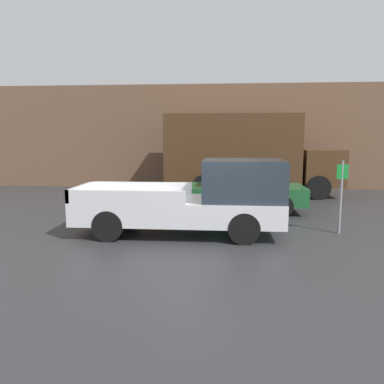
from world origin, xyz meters
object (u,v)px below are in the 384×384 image
(car, at_px, (240,190))
(parking_sign, at_px, (341,193))
(delivery_truck, at_px, (243,153))
(pickup_truck, at_px, (200,200))

(car, distance_m, parking_sign, 3.98)
(delivery_truck, xyz_separation_m, parking_sign, (2.34, -6.95, -0.80))
(car, bearing_deg, parking_sign, -48.40)
(pickup_truck, bearing_deg, parking_sign, 6.34)
(pickup_truck, relative_size, delivery_truck, 0.71)
(delivery_truck, relative_size, parking_sign, 3.89)
(parking_sign, bearing_deg, pickup_truck, -173.66)
(delivery_truck, height_order, parking_sign, delivery_truck)
(car, height_order, delivery_truck, delivery_truck)
(car, relative_size, delivery_truck, 0.58)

